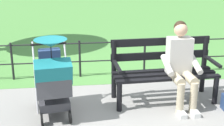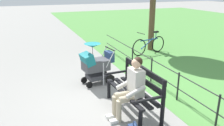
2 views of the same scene
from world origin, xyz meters
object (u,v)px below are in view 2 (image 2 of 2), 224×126
object	(u,v)px
stroller	(95,63)
person_on_bench	(131,86)
bicycle	(149,45)
park_bench	(136,88)

from	to	relation	value
stroller	person_on_bench	bearing A→B (deg)	-175.18
stroller	bicycle	distance (m)	3.57
stroller	park_bench	bearing A→B (deg)	-167.18
park_bench	bicycle	size ratio (longest dim) A/B	1.00
stroller	bicycle	xyz separation A→B (m)	(2.11, -2.87, -0.23)
person_on_bench	stroller	xyz separation A→B (m)	(1.89, 0.16, -0.08)
person_on_bench	park_bench	bearing A→B (deg)	-46.83
park_bench	stroller	size ratio (longest dim) A/B	1.41
park_bench	person_on_bench	world-z (taller)	person_on_bench
park_bench	stroller	bearing A→B (deg)	12.82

